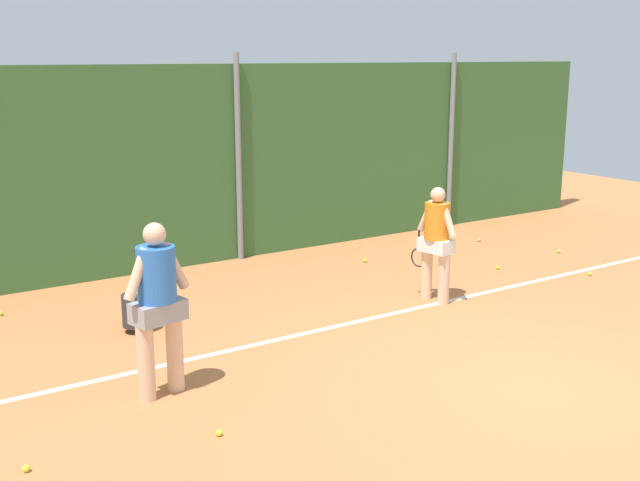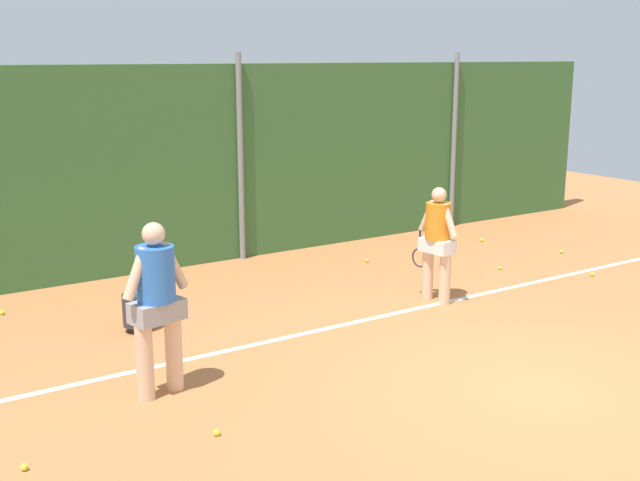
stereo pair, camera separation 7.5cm
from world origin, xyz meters
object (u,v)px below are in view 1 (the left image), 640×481
tennis_ball_3 (497,267)px  tennis_ball_8 (440,238)px  tennis_ball_4 (1,313)px  tennis_ball_7 (26,468)px  tennis_ball_0 (479,240)px  tennis_ball_9 (559,251)px  player_midcourt (436,238)px  tennis_ball_2 (590,274)px  tennis_ball_1 (219,433)px  tennis_ball_6 (365,260)px  ball_hopper (136,310)px  player_foreground_near (158,300)px

tennis_ball_3 → tennis_ball_8: size_ratio=1.00×
tennis_ball_4 → tennis_ball_7: 4.56m
tennis_ball_0 → tennis_ball_9: bearing=-69.2°
player_midcourt → tennis_ball_2: 3.15m
tennis_ball_1 → tennis_ball_9: size_ratio=1.00×
tennis_ball_9 → tennis_ball_7: bearing=-165.3°
tennis_ball_1 → tennis_ball_4: 4.91m
tennis_ball_6 → tennis_ball_7: same height
tennis_ball_9 → tennis_ball_8: bearing=118.6°
tennis_ball_1 → tennis_ball_9: (8.27, 2.93, 0.00)m
player_midcourt → tennis_ball_9: player_midcourt is taller
ball_hopper → tennis_ball_6: bearing=14.4°
player_midcourt → tennis_ball_0: player_midcourt is taller
tennis_ball_0 → tennis_ball_7: size_ratio=1.00×
ball_hopper → tennis_ball_4: ball_hopper is taller
tennis_ball_6 → tennis_ball_4: bearing=175.3°
player_foreground_near → tennis_ball_9: player_foreground_near is taller
tennis_ball_3 → tennis_ball_0: bearing=53.7°
tennis_ball_0 → tennis_ball_7: (-9.39, -4.05, 0.00)m
tennis_ball_1 → tennis_ball_6: same height
tennis_ball_4 → ball_hopper: bearing=-51.1°
player_midcourt → player_foreground_near: bearing=93.3°
tennis_ball_0 → tennis_ball_2: size_ratio=1.00×
tennis_ball_4 → tennis_ball_9: size_ratio=1.00×
tennis_ball_0 → tennis_ball_3: 2.02m
tennis_ball_6 → tennis_ball_9: (3.30, -1.41, 0.00)m
tennis_ball_9 → tennis_ball_0: bearing=110.8°
tennis_ball_6 → tennis_ball_8: size_ratio=1.00×
player_foreground_near → tennis_ball_8: player_foreground_near is taller
tennis_ball_2 → tennis_ball_8: 3.28m
tennis_ball_6 → tennis_ball_3: bearing=-45.8°
tennis_ball_7 → tennis_ball_6: bearing=31.2°
player_midcourt → tennis_ball_0: size_ratio=25.32×
tennis_ball_6 → tennis_ball_7: 7.75m
tennis_ball_4 → tennis_ball_8: (8.10, 0.09, 0.00)m
player_foreground_near → player_midcourt: (4.56, 0.86, -0.10)m
tennis_ball_4 → tennis_ball_7: size_ratio=1.00×
tennis_ball_4 → tennis_ball_7: (-0.76, -4.50, 0.00)m
tennis_ball_4 → player_foreground_near: bearing=-77.1°
tennis_ball_9 → tennis_ball_6: bearing=156.8°
tennis_ball_2 → tennis_ball_7: size_ratio=1.00×
ball_hopper → tennis_ball_2: bearing=-12.3°
tennis_ball_8 → tennis_ball_6: bearing=-165.7°
ball_hopper → tennis_ball_4: bearing=128.9°
player_midcourt → tennis_ball_8: (2.70, 2.88, -0.90)m
tennis_ball_4 → tennis_ball_0: bearing=-3.0°
tennis_ball_2 → tennis_ball_3: same height
player_foreground_near → tennis_ball_7: size_ratio=27.99×
player_midcourt → tennis_ball_1: size_ratio=25.32×
tennis_ball_3 → player_midcourt: bearing=-160.7°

